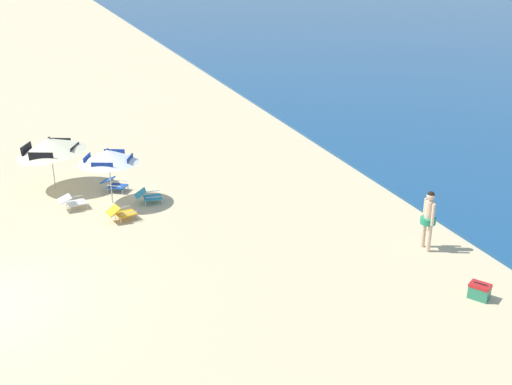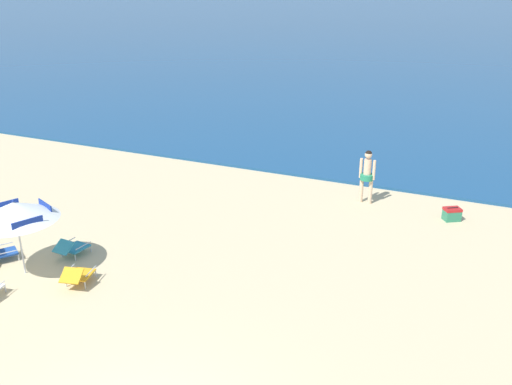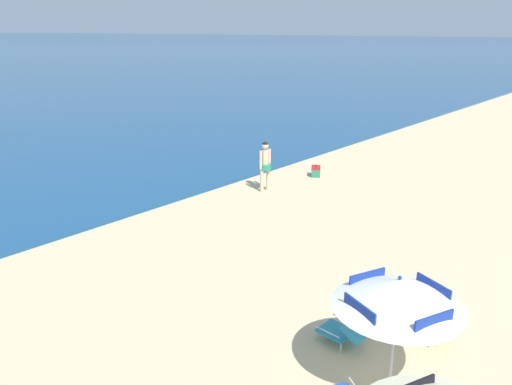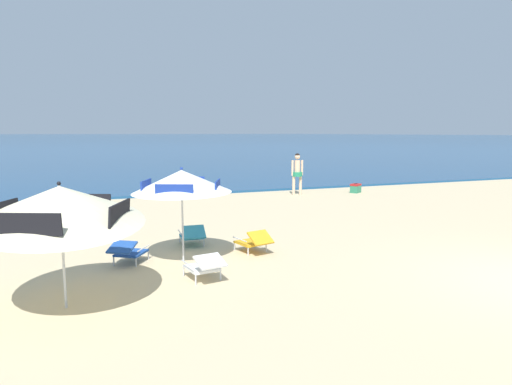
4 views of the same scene
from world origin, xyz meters
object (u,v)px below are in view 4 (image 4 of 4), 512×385
(beach_umbrella_striped_main, at_px, (182,181))
(person_standing_near_shore, at_px, (297,171))
(lounge_chair_beside_umbrella, at_px, (128,251))
(lounge_chair_spare_folded, at_px, (193,235))
(lounge_chair_under_umbrella, at_px, (254,241))
(beach_umbrella_striped_second, at_px, (60,204))
(lounge_chair_facing_sea, at_px, (205,266))
(cooler_box, at_px, (356,188))

(beach_umbrella_striped_main, xyz_separation_m, person_standing_near_shore, (6.65, 8.16, -0.65))
(lounge_chair_beside_umbrella, distance_m, lounge_chair_spare_folded, 1.84)
(beach_umbrella_striped_main, height_order, person_standing_near_shore, beach_umbrella_striped_main)
(lounge_chair_under_umbrella, bearing_deg, lounge_chair_spare_folded, 136.76)
(beach_umbrella_striped_second, bearing_deg, lounge_chair_under_umbrella, 26.76)
(lounge_chair_under_umbrella, xyz_separation_m, lounge_chair_facing_sea, (-1.49, -1.43, 0.01))
(beach_umbrella_striped_main, distance_m, beach_umbrella_striped_second, 2.85)
(lounge_chair_facing_sea, height_order, lounge_chair_spare_folded, lounge_chair_spare_folded)
(beach_umbrella_striped_second, relative_size, person_standing_near_shore, 1.50)
(lounge_chair_spare_folded, xyz_separation_m, cooler_box, (8.95, 6.66, -0.07))
(lounge_chair_beside_umbrella, distance_m, cooler_box, 12.99)
(beach_umbrella_striped_main, relative_size, lounge_chair_facing_sea, 2.75)
(beach_umbrella_striped_second, xyz_separation_m, lounge_chair_facing_sea, (2.32, 0.49, -1.34))
(lounge_chair_under_umbrella, distance_m, lounge_chair_facing_sea, 2.07)
(lounge_chair_under_umbrella, distance_m, lounge_chair_beside_umbrella, 2.71)
(beach_umbrella_striped_second, height_order, lounge_chair_beside_umbrella, beach_umbrella_striped_second)
(cooler_box, bearing_deg, person_standing_near_shore, 173.32)
(cooler_box, bearing_deg, lounge_chair_facing_sea, -135.40)
(lounge_chair_under_umbrella, xyz_separation_m, lounge_chair_spare_folded, (-1.15, 1.08, -0.00))
(lounge_chair_facing_sea, distance_m, cooler_box, 13.06)
(lounge_chair_beside_umbrella, height_order, lounge_chair_facing_sea, lounge_chair_beside_umbrella)
(beach_umbrella_striped_main, xyz_separation_m, beach_umbrella_striped_second, (-2.20, -1.82, -0.07))
(beach_umbrella_striped_main, height_order, lounge_chair_spare_folded, beach_umbrella_striped_main)
(lounge_chair_facing_sea, bearing_deg, beach_umbrella_striped_main, 95.12)
(lounge_chair_spare_folded, distance_m, cooler_box, 11.15)
(lounge_chair_spare_folded, bearing_deg, beach_umbrella_striped_main, -111.50)
(beach_umbrella_striped_second, bearing_deg, lounge_chair_beside_umbrella, 61.45)
(beach_umbrella_striped_main, distance_m, lounge_chair_facing_sea, 1.94)
(lounge_chair_under_umbrella, distance_m, lounge_chair_spare_folded, 1.57)
(lounge_chair_under_umbrella, height_order, lounge_chair_facing_sea, lounge_chair_under_umbrella)
(cooler_box, bearing_deg, beach_umbrella_striped_second, -140.25)
(lounge_chair_spare_folded, relative_size, cooler_box, 1.53)
(lounge_chair_facing_sea, height_order, cooler_box, lounge_chair_facing_sea)
(lounge_chair_facing_sea, bearing_deg, beach_umbrella_striped_second, -168.09)
(lounge_chair_facing_sea, xyz_separation_m, lounge_chair_spare_folded, (0.35, 2.51, -0.01))
(beach_umbrella_striped_main, distance_m, lounge_chair_under_umbrella, 2.15)
(lounge_chair_under_umbrella, height_order, cooler_box, lounge_chair_under_umbrella)
(lounge_chair_facing_sea, distance_m, lounge_chair_spare_folded, 2.53)
(lounge_chair_facing_sea, height_order, person_standing_near_shore, person_standing_near_shore)
(beach_umbrella_striped_main, bearing_deg, beach_umbrella_striped_second, -140.43)
(beach_umbrella_striped_second, bearing_deg, beach_umbrella_striped_main, 39.57)
(beach_umbrella_striped_main, height_order, lounge_chair_beside_umbrella, beach_umbrella_striped_main)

